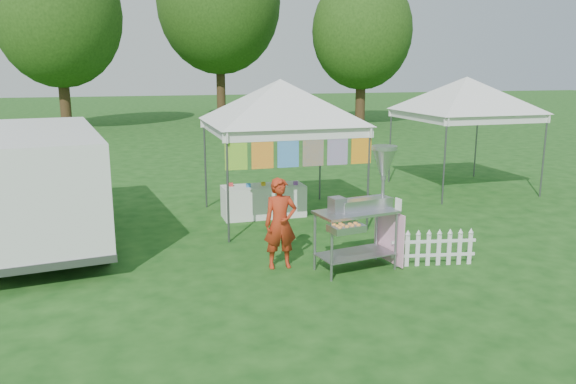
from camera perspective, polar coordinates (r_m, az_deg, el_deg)
name	(u,v)px	position (r m, az deg, el deg)	size (l,w,h in m)	color
ground	(340,272)	(9.21, 5.26, -8.09)	(120.00, 120.00, 0.00)	#164513
canopy_main	(280,80)	(11.93, -0.79, 11.35)	(4.24, 4.24, 3.45)	#59595E
canopy_right	(467,77)	(15.66, 17.74, 11.07)	(4.24, 4.24, 3.45)	#59595E
tree_left	(58,15)	(32.21, -22.35, 16.28)	(6.40, 6.40, 9.53)	#352713
tree_mid	(219,3)	(36.73, -7.05, 18.56)	(7.60, 7.60, 11.52)	#352713
tree_right	(362,32)	(32.84, 7.54, 15.84)	(5.60, 5.60, 8.42)	#352713
donut_cart	(368,198)	(9.11, 8.13, -0.64)	(1.45, 1.18, 2.00)	gray
vendor	(280,223)	(9.15, -0.78, -3.21)	(0.55, 0.36, 1.50)	#A72C14
cargo_van	(39,182)	(11.47, -23.94, 0.97)	(2.67, 5.34, 2.13)	white
picket_fence	(433,249)	(9.67, 14.56, -5.62)	(1.42, 0.29, 0.56)	white
display_table	(264,201)	(12.41, -2.50, -0.92)	(1.80, 0.70, 0.70)	white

